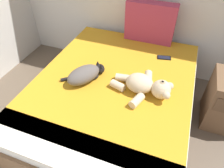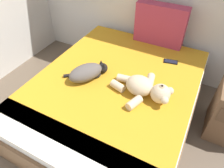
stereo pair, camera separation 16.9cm
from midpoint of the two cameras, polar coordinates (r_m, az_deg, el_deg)
bed at (r=2.15m, az=3.17°, el=-4.43°), size 1.54×1.92×0.54m
patterned_cushion at (r=2.50m, az=15.41°, el=15.78°), size 0.58×0.15×0.47m
cat at (r=1.94m, az=-4.49°, el=3.25°), size 0.38×0.41×0.15m
teddy_bear at (r=1.79m, az=12.01°, el=-1.30°), size 0.55×0.49×0.18m
cell_phone at (r=2.30m, az=18.29°, el=5.94°), size 0.16×0.10×0.01m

